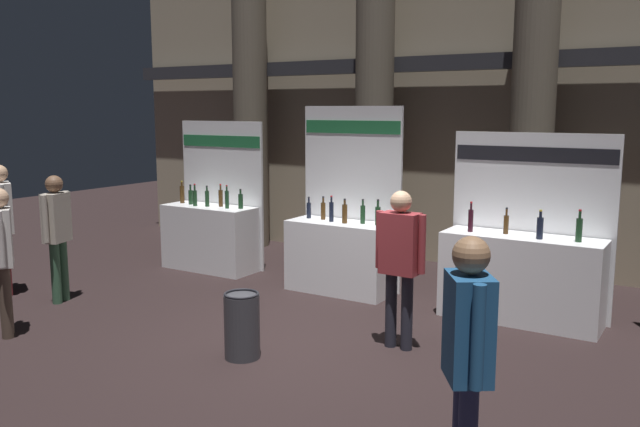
# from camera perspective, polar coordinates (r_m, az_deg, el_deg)

# --- Properties ---
(ground_plane) EXTENTS (26.92, 26.92, 0.00)m
(ground_plane) POSITION_cam_1_polar(r_m,az_deg,el_deg) (7.28, -1.02, -11.35)
(ground_plane) COLOR black
(hall_colonnade) EXTENTS (13.46, 1.06, 5.88)m
(hall_colonnade) POSITION_cam_1_polar(r_m,az_deg,el_deg) (10.79, 11.90, 10.58)
(hall_colonnade) COLOR gray
(hall_colonnade) RESTS_ON ground_plane
(exhibitor_booth_0) EXTENTS (1.61, 0.66, 2.34)m
(exhibitor_booth_0) POSITION_cam_1_polar(r_m,az_deg,el_deg) (10.63, -9.34, -1.52)
(exhibitor_booth_0) COLOR white
(exhibitor_booth_0) RESTS_ON ground_plane
(exhibitor_booth_1) EXTENTS (1.53, 0.66, 2.57)m
(exhibitor_booth_1) POSITION_cam_1_polar(r_m,az_deg,el_deg) (9.22, 1.86, -2.94)
(exhibitor_booth_1) COLOR white
(exhibitor_booth_1) RESTS_ON ground_plane
(exhibitor_booth_2) EXTENTS (1.96, 0.66, 2.25)m
(exhibitor_booth_2) POSITION_cam_1_polar(r_m,az_deg,el_deg) (8.31, 17.00, -4.79)
(exhibitor_booth_2) COLOR white
(exhibitor_booth_2) RESTS_ON ground_plane
(trash_bin) EXTENTS (0.37, 0.37, 0.69)m
(trash_bin) POSITION_cam_1_polar(r_m,az_deg,el_deg) (6.91, -6.73, -9.54)
(trash_bin) COLOR #38383D
(trash_bin) RESTS_ON ground_plane
(visitor_0) EXTENTS (0.53, 0.42, 1.79)m
(visitor_0) POSITION_cam_1_polar(r_m,az_deg,el_deg) (9.97, -25.72, -0.21)
(visitor_0) COLOR maroon
(visitor_0) RESTS_ON ground_plane
(visitor_1) EXTENTS (0.30, 0.51, 1.68)m
(visitor_1) POSITION_cam_1_polar(r_m,az_deg,el_deg) (9.29, -21.71, -1.19)
(visitor_1) COLOR #33563D
(visitor_1) RESTS_ON ground_plane
(visitor_2) EXTENTS (0.41, 0.46, 1.77)m
(visitor_2) POSITION_cam_1_polar(r_m,az_deg,el_deg) (4.31, 12.61, -11.17)
(visitor_2) COLOR navy
(visitor_2) RESTS_ON ground_plane
(visitor_3) EXTENTS (0.44, 0.38, 1.68)m
(visitor_3) POSITION_cam_1_polar(r_m,az_deg,el_deg) (8.12, -25.70, -2.84)
(visitor_3) COLOR #47382D
(visitor_3) RESTS_ON ground_plane
(visitor_4) EXTENTS (0.57, 0.24, 1.70)m
(visitor_4) POSITION_cam_1_polar(r_m,az_deg,el_deg) (7.00, 6.90, -3.58)
(visitor_4) COLOR #23232D
(visitor_4) RESTS_ON ground_plane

